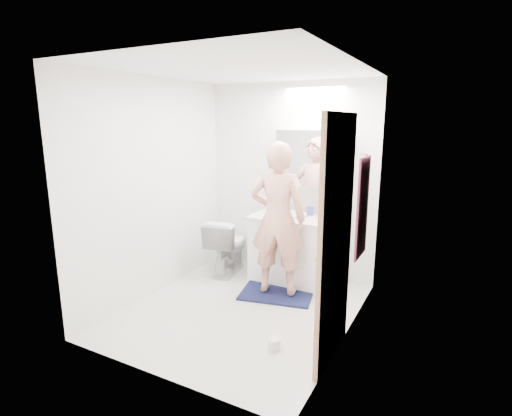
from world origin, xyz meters
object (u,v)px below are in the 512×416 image
Objects in this scene: person at (278,219)px; soap_bottle_a at (275,203)px; soap_bottle_b at (281,205)px; medicine_cabinet at (311,158)px; toothbrush_cup at (310,211)px; vanity_cabinet at (290,250)px; toilet at (228,245)px; toilet_paper_roll at (274,344)px.

person is 7.56× the size of soap_bottle_a.
soap_bottle_b is (0.06, 0.03, -0.03)m from soap_bottle_a.
medicine_cabinet is 0.71m from soap_bottle_b.
medicine_cabinet is 0.63m from toothbrush_cup.
vanity_cabinet is 1.02× the size of medicine_cabinet.
toilet is 1.16m from toothbrush_cup.
vanity_cabinet is 0.53× the size of person.
person is 16.27× the size of toothbrush_cup.
toothbrush_cup is at bearing 1.23° from soap_bottle_a.
vanity_cabinet is at bearing 179.90° from toilet.
toilet_paper_roll is (0.44, -1.01, -0.84)m from person.
soap_bottle_b is 1.49× the size of toilet_paper_roll.
toilet is at bearing -33.24° from person.
person is at bearing 150.79° from toilet.
toothbrush_cup is (0.18, 0.16, 0.48)m from vanity_cabinet.
toilet is at bearing -154.18° from soap_bottle_b.
toilet is at bearing -172.13° from vanity_cabinet.
person is (0.86, -0.33, 0.53)m from toilet.
toothbrush_cup is at bearing -115.95° from person.
soap_bottle_b reaches higher than vanity_cabinet.
vanity_cabinet is 4.04× the size of soap_bottle_a.
soap_bottle_a is at bearing 152.35° from vanity_cabinet.
toilet is 3.26× the size of soap_bottle_a.
vanity_cabinet is 8.18× the size of toilet_paper_roll.
medicine_cabinet is 2.23m from toilet_paper_roll.
toothbrush_cup is 1.84m from toilet_paper_roll.
soap_bottle_a is (-0.29, 0.15, 0.54)m from vanity_cabinet.
toothbrush_cup is (0.46, 0.01, -0.06)m from soap_bottle_a.
vanity_cabinet is at bearing -98.54° from person.
vanity_cabinet reaches higher than toilet.
vanity_cabinet is 0.84m from toilet.
person is (-0.12, -0.66, -0.61)m from medicine_cabinet.
soap_bottle_a is (-0.31, 0.60, 0.04)m from person.
soap_bottle_b is at bearing -175.40° from medicine_cabinet.
toilet is at bearing -161.69° from medicine_cabinet.
person reaches higher than toothbrush_cup.
soap_bottle_b is at bearing 140.95° from vanity_cabinet.
toothbrush_cup is (1.01, 0.28, 0.50)m from toilet.
person is at bearing -62.36° from soap_bottle_a.
soap_bottle_a is at bearing -155.02° from soap_bottle_b.
soap_bottle_a reaches higher than toilet_paper_roll.
medicine_cabinet reaches higher than toilet_paper_roll.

